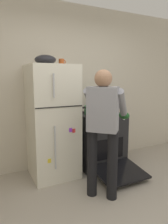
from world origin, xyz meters
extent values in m
cube|color=beige|center=(0.00, 1.95, 1.35)|extent=(6.00, 0.10, 2.70)
cube|color=silver|center=(-0.36, 1.57, 0.84)|extent=(0.68, 0.68, 1.69)
cube|color=black|center=(-0.36, 1.23, 1.11)|extent=(0.67, 0.01, 0.01)
cylinder|color=#B7B7BC|center=(-0.45, 1.20, 0.56)|extent=(0.02, 0.02, 0.61)
cylinder|color=#B7B7BC|center=(-0.45, 1.20, 1.40)|extent=(0.02, 0.02, 0.32)
cube|color=red|center=(-0.16, 1.22, 0.76)|extent=(0.04, 0.01, 0.06)
cube|color=purple|center=(-0.21, 1.22, 0.78)|extent=(0.04, 0.01, 0.06)
cube|color=yellow|center=(-0.53, 1.22, 0.38)|extent=(0.04, 0.01, 0.06)
cube|color=black|center=(0.46, 1.57, 0.46)|extent=(0.76, 0.64, 0.91)
cube|color=black|center=(0.46, 1.25, 0.38)|extent=(0.53, 0.01, 0.33)
cylinder|color=black|center=(0.28, 1.43, 0.92)|extent=(0.17, 0.17, 0.01)
cylinder|color=black|center=(0.65, 1.43, 0.92)|extent=(0.17, 0.17, 0.01)
cylinder|color=black|center=(0.28, 1.71, 0.92)|extent=(0.17, 0.17, 0.01)
cylinder|color=black|center=(0.65, 1.71, 0.92)|extent=(0.17, 0.17, 0.01)
cylinder|color=silver|center=(0.20, 1.23, 0.85)|extent=(0.04, 0.03, 0.04)
cylinder|color=silver|center=(0.37, 1.23, 0.85)|extent=(0.04, 0.03, 0.04)
cylinder|color=silver|center=(0.55, 1.23, 0.85)|extent=(0.04, 0.03, 0.04)
cylinder|color=silver|center=(0.72, 1.23, 0.85)|extent=(0.04, 0.03, 0.04)
cube|color=black|center=(0.46, 0.96, 0.12)|extent=(0.72, 0.58, 0.11)
cylinder|color=black|center=(-0.10, 0.79, 0.43)|extent=(0.13, 0.13, 0.86)
cylinder|color=black|center=(0.09, 0.61, 0.43)|extent=(0.13, 0.13, 0.86)
cube|color=gray|center=(-0.01, 0.70, 1.13)|extent=(0.40, 0.40, 0.54)
sphere|color=#A37556|center=(-0.01, 0.70, 1.49)|extent=(0.21, 0.21, 0.21)
sphere|color=black|center=(-0.01, 0.70, 1.46)|extent=(0.15, 0.15, 0.15)
cylinder|color=gray|center=(0.00, 0.99, 1.17)|extent=(0.41, 0.41, 0.43)
cylinder|color=gray|center=(0.29, 0.71, 1.17)|extent=(0.41, 0.41, 0.43)
ellipsoid|color=#1E5123|center=(0.16, 1.14, 0.99)|extent=(0.12, 0.18, 0.10)
ellipsoid|color=#1E5123|center=(0.44, 0.86, 0.99)|extent=(0.12, 0.18, 0.10)
cylinder|color=#236638|center=(0.30, 1.52, 0.99)|extent=(0.26, 0.26, 0.13)
cube|color=black|center=(0.15, 1.52, 1.03)|extent=(0.05, 0.03, 0.02)
cube|color=black|center=(0.46, 1.52, 1.03)|extent=(0.05, 0.03, 0.02)
cylinder|color=#B24C1E|center=(-0.18, 1.62, 1.74)|extent=(0.08, 0.08, 0.10)
torus|color=#B24C1E|center=(-0.14, 1.62, 1.74)|extent=(0.06, 0.01, 0.06)
cylinder|color=brown|center=(0.76, 1.77, 1.02)|extent=(0.05, 0.05, 0.19)
ellipsoid|color=black|center=(-0.44, 1.57, 1.76)|extent=(0.30, 0.30, 0.14)
camera|label=1|loc=(-1.30, -1.38, 1.50)|focal=33.12mm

